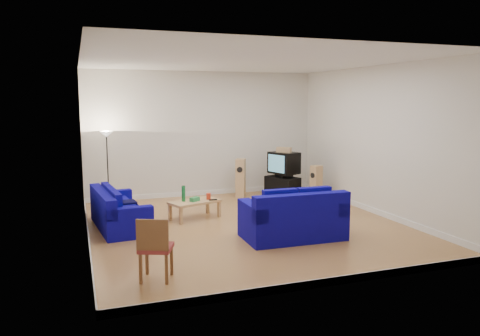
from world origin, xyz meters
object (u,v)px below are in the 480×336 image
object	(u,v)px
sofa_three_seat	(117,214)
tv_stand	(282,187)
television	(284,163)
sofa_loveseat	(294,221)
coffee_table	(195,203)

from	to	relation	value
sofa_three_seat	tv_stand	size ratio (longest dim) A/B	2.34
sofa_three_seat	television	xyz separation A→B (m)	(4.29, 1.64, 0.61)
sofa_three_seat	tv_stand	bearing A→B (deg)	104.77
sofa_loveseat	coffee_table	bearing A→B (deg)	124.22
coffee_table	television	distance (m)	3.10
coffee_table	television	size ratio (longest dim) A/B	1.38
sofa_loveseat	tv_stand	size ratio (longest dim) A/B	2.07
tv_stand	sofa_loveseat	bearing A→B (deg)	-44.32
sofa_three_seat	tv_stand	world-z (taller)	sofa_three_seat
coffee_table	tv_stand	size ratio (longest dim) A/B	1.36
sofa_loveseat	tv_stand	world-z (taller)	sofa_loveseat
sofa_three_seat	sofa_loveseat	xyz separation A→B (m)	(2.91, -1.80, 0.06)
sofa_three_seat	coffee_table	distance (m)	1.61
coffee_table	tv_stand	distance (m)	3.03
sofa_three_seat	sofa_loveseat	bearing A→B (deg)	51.99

